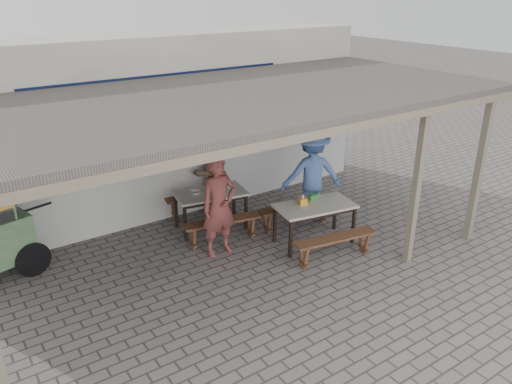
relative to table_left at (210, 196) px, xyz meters
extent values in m
plane|color=slate|center=(-0.19, -2.05, -0.67)|extent=(60.00, 60.00, 0.00)
cube|color=beige|center=(-0.19, 1.55, 1.08)|extent=(9.00, 1.20, 3.50)
cube|color=silver|center=(-0.19, 0.92, -0.07)|extent=(9.00, 0.10, 1.20)
cube|color=#0D1540|center=(-0.39, 0.94, 1.38)|extent=(5.00, 0.03, 1.60)
cube|color=#554C49|center=(-0.19, -1.05, 2.08)|extent=(9.00, 4.20, 0.12)
cube|color=gray|center=(-0.19, -3.10, 1.98)|extent=(9.00, 0.12, 0.12)
cube|color=gray|center=(3.71, -3.05, 0.68)|extent=(0.12, 0.12, 2.70)
cube|color=gray|center=(2.16, -2.95, 0.68)|extent=(0.11, 0.11, 2.70)
cube|color=beige|center=(0.00, 0.00, 0.06)|extent=(1.43, 0.98, 0.04)
cube|color=black|center=(0.00, 0.00, 0.00)|extent=(1.31, 0.87, 0.06)
cube|color=black|center=(-0.65, -0.20, -0.32)|extent=(0.05, 0.05, 0.71)
cube|color=black|center=(0.53, -0.42, -0.32)|extent=(0.05, 0.05, 0.71)
cube|color=black|center=(-0.53, 0.42, -0.32)|extent=(0.05, 0.05, 0.71)
cube|color=black|center=(0.65, 0.20, -0.32)|extent=(0.05, 0.05, 0.71)
cube|color=brown|center=(-0.12, -0.63, -0.24)|extent=(1.44, 0.53, 0.04)
cube|color=brown|center=(-0.67, -0.53, -0.47)|extent=(0.10, 0.28, 0.41)
cube|color=brown|center=(0.43, -0.73, -0.47)|extent=(0.10, 0.28, 0.41)
cube|color=brown|center=(0.12, 0.63, -0.24)|extent=(1.44, 0.53, 0.04)
cube|color=brown|center=(-0.43, 0.73, -0.47)|extent=(0.10, 0.28, 0.41)
cube|color=brown|center=(0.67, 0.53, -0.47)|extent=(0.10, 0.28, 0.41)
cube|color=beige|center=(1.25, -1.56, 0.06)|extent=(1.51, 0.96, 0.04)
cube|color=black|center=(1.25, -1.56, 0.00)|extent=(1.39, 0.85, 0.06)
cube|color=black|center=(0.56, -1.75, -0.32)|extent=(0.05, 0.05, 0.71)
cube|color=black|center=(1.82, -1.98, -0.32)|extent=(0.05, 0.05, 0.71)
cube|color=black|center=(0.67, -1.15, -0.32)|extent=(0.05, 0.05, 0.71)
cube|color=black|center=(1.93, -1.37, -0.32)|extent=(0.05, 0.05, 0.71)
cube|color=brown|center=(1.12, -2.25, -0.24)|extent=(1.53, 0.54, 0.04)
cube|color=brown|center=(0.53, -2.15, -0.47)|extent=(0.10, 0.28, 0.41)
cube|color=brown|center=(1.71, -2.36, -0.47)|extent=(0.10, 0.28, 0.41)
cube|color=brown|center=(1.37, -0.88, -0.24)|extent=(1.53, 0.54, 0.04)
cube|color=brown|center=(0.78, -0.77, -0.47)|extent=(0.10, 0.28, 0.41)
cube|color=brown|center=(1.96, -0.98, -0.47)|extent=(0.10, 0.28, 0.41)
cylinder|color=black|center=(-3.19, 0.11, -0.39)|extent=(0.57, 0.19, 0.57)
cylinder|color=black|center=(-3.04, 0.55, 0.30)|extent=(0.70, 0.21, 0.04)
imported|color=brown|center=(-0.35, -0.93, 0.22)|extent=(0.65, 0.43, 1.78)
imported|color=brown|center=(0.44, 0.70, 0.16)|extent=(0.82, 0.64, 1.66)
imported|color=#5174B9|center=(1.90, -0.69, 0.26)|extent=(1.38, 1.12, 1.86)
cube|color=orange|center=(1.07, -1.43, 0.14)|extent=(0.16, 0.16, 0.13)
cube|color=#357835|center=(1.36, -1.37, 0.13)|extent=(0.18, 0.13, 0.11)
cylinder|color=beige|center=(0.43, 0.01, 0.12)|extent=(0.07, 0.07, 0.08)
imported|color=white|center=(-0.26, 0.10, 0.10)|extent=(0.25, 0.25, 0.05)
camera|label=1|loc=(-4.16, -7.63, 3.70)|focal=35.00mm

